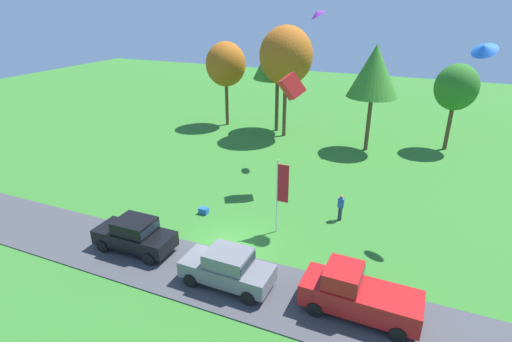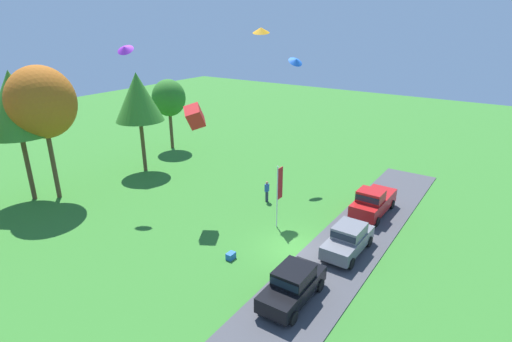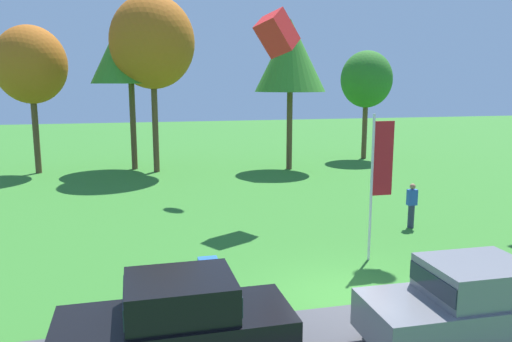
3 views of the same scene
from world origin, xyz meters
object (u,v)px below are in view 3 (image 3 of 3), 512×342
tree_left_of_center (130,44)px  car_sedan_by_flagpole (472,303)px  tree_center_back (366,80)px  kite_box_trailing_tail (277,33)px  person_watching_sky (412,205)px  flag_banner (379,169)px  tree_lone_near (290,56)px  car_sedan_far_end (177,321)px  tree_far_right (31,65)px  tree_right_of_center (152,43)px  cooler_box (208,265)px

tree_left_of_center → car_sedan_by_flagpole: bearing=-74.7°
tree_center_back → kite_box_trailing_tail: size_ratio=5.28×
person_watching_sky → flag_banner: 4.52m
car_sedan_by_flagpole → person_watching_sky: (3.56, 8.24, -0.16)m
tree_center_back → person_watching_sky: bearing=-110.0°
tree_lone_near → flag_banner: size_ratio=2.04×
person_watching_sky → kite_box_trailing_tail: 8.48m
car_sedan_far_end → tree_left_of_center: size_ratio=0.43×
tree_far_right → tree_right_of_center: bearing=-10.3°
tree_right_of_center → cooler_box: bearing=-87.7°
car_sedan_far_end → flag_banner: size_ratio=0.97×
tree_far_right → flag_banner: bearing=-55.2°
car_sedan_far_end → tree_lone_near: size_ratio=0.48×
car_sedan_far_end → car_sedan_by_flagpole: same height
car_sedan_far_end → car_sedan_by_flagpole: 5.92m
tree_left_of_center → flag_banner: size_ratio=2.25×
tree_far_right → tree_right_of_center: tree_right_of_center is taller
flag_banner → kite_box_trailing_tail: kite_box_trailing_tail is taller
person_watching_sky → tree_right_of_center: bearing=121.3°
tree_right_of_center → cooler_box: tree_right_of_center is taller
car_sedan_far_end → kite_box_trailing_tail: (4.99, 10.78, 6.33)m
tree_center_back → cooler_box: bearing=-126.4°
tree_far_right → flag_banner: tree_far_right is taller
tree_far_right → kite_box_trailing_tail: tree_far_right is taller
car_sedan_by_flagpole → tree_left_of_center: bearing=105.3°
car_sedan_by_flagpole → tree_lone_near: tree_lone_near is taller
tree_right_of_center → tree_lone_near: (8.26, -0.98, -0.73)m
flag_banner → cooler_box: flag_banner is taller
tree_lone_near → person_watching_sky: bearing=-87.5°
flag_banner → car_sedan_far_end: bearing=-143.7°
car_sedan_far_end → kite_box_trailing_tail: 13.46m
car_sedan_far_end → person_watching_sky: 12.14m
cooler_box → tree_far_right: bearing=112.7°
car_sedan_far_end → tree_left_of_center: tree_left_of_center is taller
tree_lone_near → tree_center_back: size_ratio=1.21×
car_sedan_far_end → tree_far_right: tree_far_right is taller
flag_banner → cooler_box: 5.90m
car_sedan_by_flagpole → tree_lone_near: size_ratio=0.48×
tree_lone_near → tree_center_back: bearing=24.7°
car_sedan_by_flagpole → tree_center_back: size_ratio=0.58×
tree_far_right → tree_left_of_center: tree_left_of_center is taller
tree_far_right → tree_center_back: 21.96m
car_sedan_far_end → tree_right_of_center: (0.59, 22.20, 6.74)m
tree_lone_near → flag_banner: tree_lone_near is taller
cooler_box → kite_box_trailing_tail: bearing=57.4°
tree_far_right → car_sedan_by_flagpole: bearing=-62.9°
tree_right_of_center → car_sedan_far_end: bearing=-91.5°
person_watching_sky → tree_far_right: bearing=135.1°
person_watching_sky → kite_box_trailing_tail: (-4.45, 3.15, 6.49)m
tree_left_of_center → cooler_box: size_ratio=18.28×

